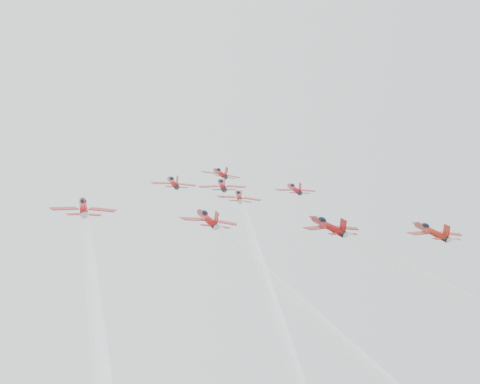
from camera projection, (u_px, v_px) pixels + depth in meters
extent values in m
cylinder|color=maroon|center=(220.00, 174.00, 160.44)|extent=(1.15, 9.63, 6.28)
cone|color=maroon|center=(217.00, 170.00, 166.62)|extent=(1.15, 2.57, 2.16)
cone|color=black|center=(224.00, 177.00, 154.76)|extent=(1.15, 1.67, 1.63)
ellipsoid|color=black|center=(219.00, 170.00, 162.69)|extent=(1.05, 2.47, 1.98)
cube|color=maroon|center=(209.00, 173.00, 159.09)|extent=(4.31, 2.83, 1.04)
cube|color=maroon|center=(233.00, 175.00, 160.19)|extent=(4.31, 2.83, 1.04)
cube|color=maroon|center=(224.00, 171.00, 155.77)|extent=(0.13, 2.69, 2.76)
cube|color=maroon|center=(217.00, 176.00, 155.49)|extent=(2.07, 1.40, 0.60)
cube|color=maroon|center=(230.00, 177.00, 156.06)|extent=(2.07, 1.40, 0.60)
cylinder|color=#9E180F|center=(173.00, 183.00, 139.35)|extent=(1.12, 9.34, 6.09)
cone|color=#9E180F|center=(171.00, 178.00, 145.35)|extent=(1.12, 2.49, 2.09)
cone|color=black|center=(175.00, 188.00, 133.85)|extent=(1.12, 1.62, 1.58)
ellipsoid|color=black|center=(172.00, 179.00, 141.53)|extent=(1.02, 2.39, 1.92)
cube|color=#9E180F|center=(160.00, 183.00, 138.04)|extent=(4.18, 2.75, 1.01)
cube|color=#9E180F|center=(187.00, 185.00, 139.11)|extent=(4.18, 2.75, 1.01)
cube|color=#9E180F|center=(175.00, 181.00, 134.83)|extent=(0.12, 2.60, 2.68)
cube|color=#9E180F|center=(168.00, 186.00, 134.55)|extent=(2.01, 1.36, 0.58)
cube|color=#9E180F|center=(182.00, 187.00, 135.11)|extent=(2.01, 1.36, 0.58)
cylinder|color=#A60F14|center=(222.00, 186.00, 142.76)|extent=(1.19, 9.94, 6.48)
cone|color=#A60F14|center=(218.00, 180.00, 149.14)|extent=(1.19, 2.66, 2.23)
cone|color=black|center=(227.00, 191.00, 136.90)|extent=(1.19, 1.72, 1.68)
ellipsoid|color=black|center=(221.00, 181.00, 145.07)|extent=(1.08, 2.55, 2.04)
cube|color=#A60F14|center=(209.00, 185.00, 141.36)|extent=(4.45, 2.92, 1.08)
cube|color=#A60F14|center=(236.00, 187.00, 142.50)|extent=(4.45, 2.92, 1.08)
cube|color=#A60F14|center=(226.00, 183.00, 137.94)|extent=(0.13, 2.77, 2.85)
cube|color=#A60F14|center=(219.00, 189.00, 137.65)|extent=(2.13, 1.45, 0.62)
cube|color=#A60F14|center=(233.00, 190.00, 138.24)|extent=(2.13, 1.45, 0.62)
cylinder|color=#A60F1B|center=(295.00, 189.00, 148.32)|extent=(1.07, 8.92, 5.81)
cone|color=#A60F1B|center=(288.00, 185.00, 154.04)|extent=(1.07, 2.38, 2.00)
cone|color=black|center=(301.00, 194.00, 143.06)|extent=(1.07, 1.54, 1.51)
ellipsoid|color=black|center=(292.00, 185.00, 150.40)|extent=(0.97, 2.28, 1.83)
cube|color=#A60F1B|center=(284.00, 189.00, 147.06)|extent=(3.99, 2.62, 0.96)
cube|color=#A60F1B|center=(307.00, 191.00, 148.09)|extent=(3.99, 2.62, 0.96)
cube|color=#A60F1B|center=(300.00, 187.00, 144.00)|extent=(0.12, 2.49, 2.56)
cube|color=#A60F1B|center=(294.00, 192.00, 143.74)|extent=(1.91, 1.30, 0.56)
cube|color=#A60F1B|center=(306.00, 193.00, 144.27)|extent=(1.91, 1.30, 0.56)
cylinder|color=#A11C0F|center=(239.00, 197.00, 131.01)|extent=(1.03, 8.59, 5.60)
cone|color=#A11C0F|center=(234.00, 192.00, 136.52)|extent=(1.03, 2.29, 1.92)
cone|color=black|center=(244.00, 202.00, 125.95)|extent=(1.03, 1.49, 1.45)
ellipsoid|color=black|center=(237.00, 193.00, 133.01)|extent=(0.93, 2.20, 1.76)
cube|color=#A11C0F|center=(227.00, 197.00, 129.80)|extent=(3.84, 2.52, 0.93)
cube|color=#A11C0F|center=(252.00, 199.00, 130.78)|extent=(3.84, 2.52, 0.93)
cube|color=#A11C0F|center=(244.00, 195.00, 126.85)|extent=(0.11, 2.39, 2.46)
cube|color=#A11C0F|center=(236.00, 201.00, 126.60)|extent=(1.84, 1.25, 0.54)
cube|color=#A11C0F|center=(250.00, 202.00, 127.11)|extent=(1.84, 1.25, 0.54)
cylinder|color=white|center=(306.00, 267.00, 84.92)|extent=(1.31, 73.29, 43.53)
cylinder|color=#AE1017|center=(83.00, 208.00, 106.13)|extent=(1.21, 10.10, 6.58)
cone|color=#AE1017|center=(85.00, 200.00, 112.61)|extent=(1.21, 2.70, 2.26)
cone|color=black|center=(81.00, 216.00, 100.18)|extent=(1.21, 1.75, 1.71)
ellipsoid|color=black|center=(84.00, 201.00, 108.48)|extent=(1.10, 2.59, 2.07)
cube|color=#AE1017|center=(64.00, 208.00, 104.71)|extent=(4.52, 2.97, 1.09)
cube|color=#AE1017|center=(102.00, 210.00, 105.86)|extent=(4.52, 2.97, 1.09)
cube|color=#AE1017|center=(82.00, 206.00, 101.23)|extent=(0.13, 2.82, 2.90)
cube|color=#AE1017|center=(71.00, 214.00, 100.94)|extent=(2.17, 1.47, 0.63)
cube|color=#AE1017|center=(92.00, 215.00, 101.54)|extent=(2.17, 1.47, 0.63)
cylinder|color=white|center=(49.00, 354.00, 51.92)|extent=(1.54, 86.20, 51.19)
cylinder|color=#A4100F|center=(208.00, 219.00, 107.33)|extent=(1.11, 9.29, 6.06)
cone|color=#A4100F|center=(203.00, 211.00, 113.29)|extent=(1.11, 2.48, 2.08)
cone|color=black|center=(213.00, 227.00, 101.85)|extent=(1.11, 1.61, 1.57)
ellipsoid|color=black|center=(206.00, 213.00, 109.50)|extent=(1.01, 2.38, 1.91)
cube|color=#A4100F|center=(191.00, 220.00, 106.02)|extent=(4.16, 2.73, 1.00)
cube|color=#A4100F|center=(225.00, 222.00, 107.09)|extent=(4.16, 2.73, 1.00)
cube|color=#A4100F|center=(212.00, 218.00, 102.83)|extent=(0.12, 2.59, 2.66)
cube|color=#A4100F|center=(203.00, 225.00, 102.56)|extent=(1.99, 1.35, 0.58)
cube|color=#A4100F|center=(221.00, 226.00, 103.11)|extent=(1.99, 1.35, 0.58)
cylinder|color=white|center=(287.00, 351.00, 57.46)|extent=(1.42, 79.31, 47.10)
cylinder|color=maroon|center=(329.00, 226.00, 111.90)|extent=(1.17, 9.81, 6.39)
cone|color=maroon|center=(317.00, 218.00, 118.19)|extent=(1.17, 2.62, 2.20)
cone|color=black|center=(340.00, 235.00, 106.12)|extent=(1.17, 1.70, 1.66)
ellipsoid|color=black|center=(325.00, 220.00, 114.18)|extent=(1.07, 2.51, 2.01)
cube|color=maroon|center=(314.00, 227.00, 110.52)|extent=(4.39, 2.88, 1.06)
cube|color=maroon|center=(347.00, 229.00, 111.64)|extent=(4.39, 2.88, 1.06)
cube|color=maroon|center=(339.00, 225.00, 107.15)|extent=(0.13, 2.73, 2.81)
cube|color=maroon|center=(329.00, 233.00, 106.86)|extent=(2.10, 1.43, 0.61)
cube|color=maroon|center=(347.00, 234.00, 107.44)|extent=(2.10, 1.43, 0.61)
cylinder|color=maroon|center=(432.00, 232.00, 116.61)|extent=(1.16, 9.72, 6.34)
cone|color=maroon|center=(416.00, 223.00, 122.85)|extent=(1.16, 2.60, 2.18)
cone|color=black|center=(448.00, 240.00, 110.88)|extent=(1.16, 1.68, 1.64)
ellipsoid|color=black|center=(426.00, 226.00, 118.87)|extent=(1.06, 2.49, 2.00)
cube|color=maroon|center=(419.00, 232.00, 115.24)|extent=(4.35, 2.86, 1.05)
cube|color=maroon|center=(449.00, 234.00, 116.36)|extent=(4.35, 2.86, 1.05)
cube|color=maroon|center=(446.00, 231.00, 111.90)|extent=(0.13, 2.71, 2.79)
cube|color=maroon|center=(437.00, 238.00, 111.61)|extent=(2.09, 1.42, 0.61)
cube|color=maroon|center=(453.00, 239.00, 112.19)|extent=(2.09, 1.42, 0.61)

